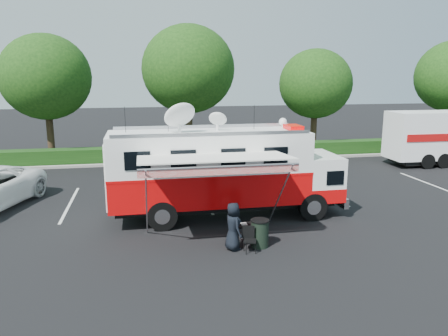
{
  "coord_description": "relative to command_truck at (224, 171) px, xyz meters",
  "views": [
    {
      "loc": [
        -3.29,
        -16.56,
        5.68
      ],
      "look_at": [
        0.0,
        0.5,
        1.9
      ],
      "focal_mm": 35.0,
      "sensor_mm": 36.0,
      "label": 1
    }
  ],
  "objects": [
    {
      "name": "trash_bin",
      "position": [
        0.56,
        -3.31,
        -1.43
      ],
      "size": [
        0.63,
        0.63,
        0.94
      ],
      "color": "black",
      "rests_on": "ground_plane"
    },
    {
      "name": "back_border",
      "position": [
        1.22,
        12.9,
        3.1
      ],
      "size": [
        60.0,
        6.14,
        8.87
      ],
      "color": "#9E998E",
      "rests_on": "ground_plane"
    },
    {
      "name": "command_truck",
      "position": [
        0.0,
        0.0,
        0.0
      ],
      "size": [
        9.27,
        2.55,
        4.45
      ],
      "color": "black",
      "rests_on": "ground_plane"
    },
    {
      "name": "folding_table",
      "position": [
        0.18,
        -2.88,
        -1.3
      ],
      "size": [
        0.79,
        0.57,
        0.66
      ],
      "color": "black",
      "rests_on": "ground_plane"
    },
    {
      "name": "ground_plane",
      "position": [
        0.08,
        0.0,
        -1.91
      ],
      "size": [
        120.0,
        120.0,
        0.0
      ],
      "primitive_type": "plane",
      "color": "black",
      "rests_on": "ground"
    },
    {
      "name": "person",
      "position": [
        -0.37,
        -3.38,
        -1.91
      ],
      "size": [
        0.69,
        0.88,
        1.59
      ],
      "primitive_type": "imported",
      "rotation": [
        0.0,
        0.0,
        1.84
      ],
      "color": "black",
      "rests_on": "ground_plane"
    },
    {
      "name": "stall_lines",
      "position": [
        -0.42,
        3.0,
        -1.9
      ],
      "size": [
        24.12,
        5.5,
        0.01
      ],
      "color": "silver",
      "rests_on": "ground_plane"
    },
    {
      "name": "awning",
      "position": [
        -0.83,
        -2.65,
        0.96
      ],
      "size": [
        5.06,
        2.61,
        3.05
      ],
      "color": "white",
      "rests_on": "ground_plane"
    },
    {
      "name": "folding_chair",
      "position": [
        0.12,
        -3.62,
        -1.42
      ],
      "size": [
        0.5,
        0.52,
        0.83
      ],
      "color": "black",
      "rests_on": "ground_plane"
    }
  ]
}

